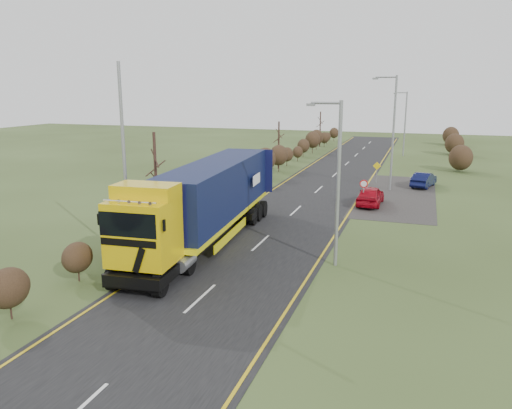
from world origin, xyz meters
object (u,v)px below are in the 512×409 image
object	(u,v)px
car_red_hatchback	(370,196)
streetlight_near	(337,178)
lorry	(207,199)
car_blue_sedan	(424,180)
speed_sign	(364,189)

from	to	relation	value
car_red_hatchback	streetlight_near	xyz separation A→B (m)	(-0.29, -13.76, 3.65)
lorry	streetlight_near	size ratio (longest dim) A/B	2.06
lorry	car_red_hatchback	distance (m)	14.77
streetlight_near	car_blue_sedan	bearing A→B (deg)	79.90
lorry	car_blue_sedan	world-z (taller)	lorry
lorry	streetlight_near	distance (m)	7.63
lorry	streetlight_near	world-z (taller)	streetlight_near
car_blue_sedan	car_red_hatchback	bearing A→B (deg)	81.06
streetlight_near	speed_sign	bearing A→B (deg)	90.44
lorry	speed_sign	xyz separation A→B (m)	(7.21, 11.32, -1.12)
streetlight_near	speed_sign	world-z (taller)	streetlight_near
lorry	car_blue_sedan	distance (m)	24.06
car_blue_sedan	streetlight_near	xyz separation A→B (m)	(-3.99, -22.39, 3.72)
lorry	car_red_hatchback	size ratio (longest dim) A/B	3.89
lorry	car_red_hatchback	world-z (taller)	lorry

